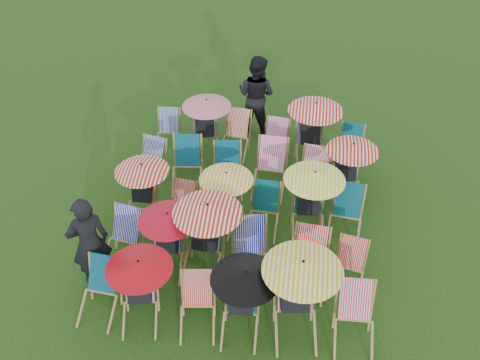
# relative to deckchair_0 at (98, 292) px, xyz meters

# --- Properties ---
(ground) EXTENTS (100.00, 100.00, 0.00)m
(ground) POSITION_rel_deckchair_0_xyz_m (2.01, 2.21, -0.45)
(ground) COLOR black
(ground) RESTS_ON ground
(deckchair_0) EXTENTS (0.67, 0.89, 0.91)m
(deckchair_0) POSITION_rel_deckchair_0_xyz_m (0.00, 0.00, 0.00)
(deckchair_0) COLOR #A4804C
(deckchair_0) RESTS_ON ground
(deckchair_1) EXTENTS (1.04, 1.12, 1.24)m
(deckchair_1) POSITION_rel_deckchair_0_xyz_m (0.71, -0.03, 0.20)
(deckchair_1) COLOR #A4804C
(deckchair_1) RESTS_ON ground
(deckchair_2) EXTENTS (0.69, 0.88, 0.88)m
(deckchair_2) POSITION_rel_deckchair_0_xyz_m (1.63, -0.05, -0.02)
(deckchair_2) COLOR #A4804C
(deckchair_2) RESTS_ON ground
(deckchair_3) EXTENTS (1.07, 1.11, 1.26)m
(deckchair_3) POSITION_rel_deckchair_0_xyz_m (2.33, -0.02, 0.21)
(deckchair_3) COLOR #A4804C
(deckchair_3) RESTS_ON ground
(deckchair_4) EXTENTS (1.23, 1.32, 1.45)m
(deckchair_4) POSITION_rel_deckchair_0_xyz_m (3.17, 0.10, 0.31)
(deckchair_4) COLOR #A4804C
(deckchair_4) RESTS_ON ground
(deckchair_5) EXTENTS (0.67, 0.91, 0.96)m
(deckchair_5) POSITION_rel_deckchair_0_xyz_m (4.07, 0.00, 0.03)
(deckchair_5) COLOR #A4804C
(deckchair_5) RESTS_ON ground
(deckchair_6) EXTENTS (0.78, 0.97, 0.95)m
(deckchair_6) POSITION_rel_deckchair_0_xyz_m (0.03, 1.13, 0.02)
(deckchair_6) COLOR #A4804C
(deckchair_6) RESTS_ON ground
(deckchair_7) EXTENTS (1.02, 1.08, 1.21)m
(deckchair_7) POSITION_rel_deckchair_0_xyz_m (0.88, 1.09, 0.19)
(deckchair_7) COLOR #A4804C
(deckchair_7) RESTS_ON ground
(deckchair_8) EXTENTS (1.19, 1.25, 1.41)m
(deckchair_8) POSITION_rel_deckchair_0_xyz_m (1.52, 1.18, 0.29)
(deckchair_8) COLOR #A4804C
(deckchair_8) RESTS_ON ground
(deckchair_9) EXTENTS (0.82, 1.03, 1.01)m
(deckchair_9) POSITION_rel_deckchair_0_xyz_m (2.33, 1.11, 0.05)
(deckchair_9) COLOR #A4804C
(deckchair_9) RESTS_ON ground
(deckchair_10) EXTENTS (0.73, 0.96, 0.99)m
(deckchair_10) POSITION_rel_deckchair_0_xyz_m (3.32, 1.03, 0.04)
(deckchair_10) COLOR #A4804C
(deckchair_10) RESTS_ON ground
(deckchair_11) EXTENTS (0.68, 0.85, 0.82)m
(deckchair_11) POSITION_rel_deckchair_0_xyz_m (4.00, 1.10, -0.04)
(deckchair_11) COLOR #A4804C
(deckchair_11) RESTS_ON ground
(deckchair_12) EXTENTS (1.03, 1.06, 1.22)m
(deckchair_12) POSITION_rel_deckchair_0_xyz_m (0.07, 2.30, 0.19)
(deckchair_12) COLOR #A4804C
(deckchair_12) RESTS_ON ground
(deckchair_13) EXTENTS (0.63, 0.81, 0.81)m
(deckchair_13) POSITION_rel_deckchair_0_xyz_m (0.85, 2.19, -0.05)
(deckchair_13) COLOR #A4804C
(deckchair_13) RESTS_ON ground
(deckchair_14) EXTENTS (1.01, 1.08, 1.20)m
(deckchair_14) POSITION_rel_deckchair_0_xyz_m (1.65, 2.31, 0.18)
(deckchair_14) COLOR #A4804C
(deckchair_14) RESTS_ON ground
(deckchair_15) EXTENTS (0.61, 0.83, 0.88)m
(deckchair_15) POSITION_rel_deckchair_0_xyz_m (2.44, 2.28, -0.02)
(deckchair_15) COLOR #A4804C
(deckchair_15) RESTS_ON ground
(deckchair_16) EXTENTS (1.13, 1.20, 1.34)m
(deckchair_16) POSITION_rel_deckchair_0_xyz_m (3.28, 2.36, 0.25)
(deckchair_16) COLOR #A4804C
(deckchair_16) RESTS_ON ground
(deckchair_17) EXTENTS (0.72, 0.94, 0.96)m
(deckchair_17) POSITION_rel_deckchair_0_xyz_m (3.96, 2.30, 0.02)
(deckchair_17) COLOR #A4804C
(deckchair_17) RESTS_ON ground
(deckchair_18) EXTENTS (0.74, 0.92, 0.89)m
(deckchair_18) POSITION_rel_deckchair_0_xyz_m (-0.10, 3.37, -0.01)
(deckchair_18) COLOR #A4804C
(deckchair_18) RESTS_ON ground
(deckchair_19) EXTENTS (0.75, 0.97, 0.98)m
(deckchair_19) POSITION_rel_deckchair_0_xyz_m (0.72, 3.37, 0.03)
(deckchair_19) COLOR #A4804C
(deckchair_19) RESTS_ON ground
(deckchair_20) EXTENTS (0.76, 0.95, 0.94)m
(deckchair_20) POSITION_rel_deckchair_0_xyz_m (1.58, 3.34, 0.02)
(deckchair_20) COLOR #A4804C
(deckchair_20) RESTS_ON ground
(deckchair_21) EXTENTS (0.72, 0.98, 1.03)m
(deckchair_21) POSITION_rel_deckchair_0_xyz_m (2.44, 3.45, 0.06)
(deckchair_21) COLOR #A4804C
(deckchair_21) RESTS_ON ground
(deckchair_22) EXTENTS (0.74, 0.95, 0.96)m
(deckchair_22) POSITION_rel_deckchair_0_xyz_m (3.33, 3.37, 0.03)
(deckchair_22) COLOR #A4804C
(deckchair_22) RESTS_ON ground
(deckchair_23) EXTENTS (1.04, 1.12, 1.23)m
(deckchair_23) POSITION_rel_deckchair_0_xyz_m (4.01, 3.47, 0.19)
(deckchair_23) COLOR #A4804C
(deckchair_23) RESTS_ON ground
(deckchair_24) EXTENTS (0.62, 0.82, 0.84)m
(deckchair_24) POSITION_rel_deckchair_0_xyz_m (0.01, 4.60, -0.03)
(deckchair_24) COLOR #A4804C
(deckchair_24) RESTS_ON ground
(deckchair_25) EXTENTS (1.08, 1.17, 1.28)m
(deckchair_25) POSITION_rel_deckchair_0_xyz_m (0.89, 4.60, 0.22)
(deckchair_25) COLOR #A4804C
(deckchair_25) RESTS_ON ground
(deckchair_26) EXTENTS (0.70, 0.91, 0.92)m
(deckchair_26) POSITION_rel_deckchair_0_xyz_m (1.55, 4.62, 0.01)
(deckchair_26) COLOR #A4804C
(deckchair_26) RESTS_ON ground
(deckchair_27) EXTENTS (0.65, 0.85, 0.87)m
(deckchair_27) POSITION_rel_deckchair_0_xyz_m (2.46, 4.49, -0.02)
(deckchair_27) COLOR #A4804C
(deckchair_27) RESTS_ON ground
(deckchair_28) EXTENTS (1.18, 1.27, 1.40)m
(deckchair_28) POSITION_rel_deckchair_0_xyz_m (3.23, 4.58, 0.29)
(deckchair_28) COLOR #A4804C
(deckchair_28) RESTS_ON ground
(deckchair_29) EXTENTS (0.65, 0.84, 0.84)m
(deckchair_29) POSITION_rel_deckchair_0_xyz_m (4.08, 4.54, -0.03)
(deckchair_29) COLOR #A4804C
(deckchair_29) RESTS_ON ground
(person_left) EXTENTS (0.81, 0.75, 1.85)m
(person_left) POSITION_rel_deckchair_0_xyz_m (-0.29, 0.62, 0.47)
(person_left) COLOR black
(person_left) RESTS_ON ground
(person_rear) EXTENTS (1.15, 1.04, 1.93)m
(person_rear) POSITION_rel_deckchair_0_xyz_m (1.90, 5.57, 0.51)
(person_rear) COLOR black
(person_rear) RESTS_ON ground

